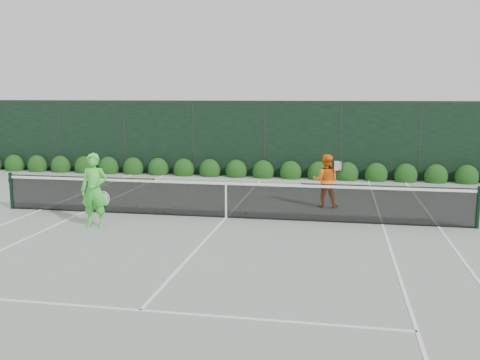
# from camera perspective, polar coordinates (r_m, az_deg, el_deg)

# --- Properties ---
(ground) EXTENTS (80.00, 80.00, 0.00)m
(ground) POSITION_cam_1_polar(r_m,az_deg,el_deg) (14.52, -1.49, -4.05)
(ground) COLOR gray
(ground) RESTS_ON ground
(tennis_net) EXTENTS (12.90, 0.10, 1.07)m
(tennis_net) POSITION_cam_1_polar(r_m,az_deg,el_deg) (14.42, -1.59, -1.99)
(tennis_net) COLOR black
(tennis_net) RESTS_ON ground
(player_woman) EXTENTS (0.71, 0.49, 1.87)m
(player_woman) POSITION_cam_1_polar(r_m,az_deg,el_deg) (13.86, -15.27, -1.07)
(player_woman) COLOR #42D43E
(player_woman) RESTS_ON ground
(player_man) EXTENTS (0.89, 0.62, 1.57)m
(player_man) POSITION_cam_1_polar(r_m,az_deg,el_deg) (15.94, 9.13, -0.09)
(player_man) COLOR orange
(player_man) RESTS_ON ground
(court_lines) EXTENTS (11.03, 23.83, 0.01)m
(court_lines) POSITION_cam_1_polar(r_m,az_deg,el_deg) (14.52, -1.49, -4.02)
(court_lines) COLOR white
(court_lines) RESTS_ON ground
(windscreen_fence) EXTENTS (32.00, 21.07, 3.06)m
(windscreen_fence) POSITION_cam_1_polar(r_m,az_deg,el_deg) (11.64, -4.29, 0.23)
(windscreen_fence) COLOR black
(windscreen_fence) RESTS_ON ground
(hedge_row) EXTENTS (31.66, 0.65, 0.94)m
(hedge_row) POSITION_cam_1_polar(r_m,az_deg,el_deg) (21.41, 2.48, 0.87)
(hedge_row) COLOR #11380F
(hedge_row) RESTS_ON ground
(tennis_balls) EXTENTS (3.41, 0.97, 0.07)m
(tennis_balls) POSITION_cam_1_polar(r_m,az_deg,el_deg) (15.54, -6.46, -3.10)
(tennis_balls) COLOR #EBF536
(tennis_balls) RESTS_ON ground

